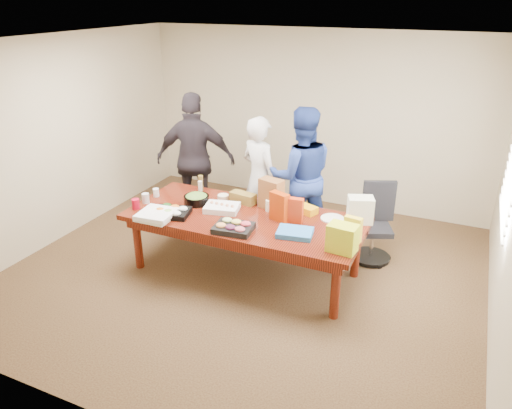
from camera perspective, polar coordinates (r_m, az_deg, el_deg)
The scene contains 37 objects.
floor at distance 6.06m, azimuth -1.25°, elevation -7.91°, with size 5.50×5.00×0.02m, color #47301E.
ceiling at distance 5.18m, azimuth -1.53°, elevation 18.65°, with size 5.50×5.00×0.02m, color white.
wall_back at distance 7.71m, azimuth 6.79°, elevation 9.93°, with size 5.50×0.04×2.70m, color beige.
wall_front at distance 3.60m, azimuth -19.01°, elevation -8.09°, with size 5.50×0.04×2.70m, color beige.
wall_left at distance 7.06m, azimuth -22.12°, elevation 7.06°, with size 0.04×5.00×2.70m, color beige.
window_blinds at distance 5.52m, azimuth 27.65°, elevation 3.37°, with size 0.04×1.36×1.00m, color beige.
conference_table at distance 5.87m, azimuth -1.29°, elevation -4.71°, with size 2.80×1.20×0.75m, color #4C1C0F.
office_chair at distance 6.24m, azimuth 13.67°, elevation -2.41°, with size 0.50×0.50×0.97m, color black.
person_center at distance 6.56m, azimuth 0.44°, elevation 3.08°, with size 0.62×0.41×1.71m, color silver.
person_right at distance 6.45m, azimuth 5.27°, elevation 3.34°, with size 0.90×0.70×1.86m, color navy.
person_left at distance 7.02m, azimuth -7.12°, elevation 5.23°, with size 1.13×0.47×1.92m, color #262025.
veggie_tray at distance 5.80m, azimuth -9.88°, elevation -0.94°, with size 0.41×0.32×0.06m, color black.
fruit_tray at distance 5.35m, azimuth -2.66°, elevation -2.79°, with size 0.42×0.33×0.06m, color black.
sheet_cake at distance 5.84m, azimuth -4.03°, elevation -0.39°, with size 0.40×0.30×0.07m, color white.
salad_bowl at distance 6.07m, azimuth -7.02°, elevation 0.58°, with size 0.31×0.31×0.10m, color black.
chip_bag_blue at distance 5.27m, azimuth 4.60°, elevation -3.33°, with size 0.38×0.28×0.06m, color blue.
chip_bag_red at distance 5.53m, azimuth 2.76°, elevation -0.28°, with size 0.23×0.10×0.34m, color #AB3106.
chip_bag_yellow at distance 5.17m, azimuth 11.31°, elevation -2.89°, with size 0.19×0.07×0.28m, color yellow.
chip_bag_orange at distance 5.50m, azimuth 4.57°, elevation -0.71°, with size 0.19×0.08×0.30m, color red.
mayo_jar at distance 5.81m, azimuth 1.57°, elevation -0.13°, with size 0.09×0.09×0.14m, color #E6EBCA.
mustard_bottle at distance 5.87m, azimuth 1.12°, elevation 0.27°, with size 0.06×0.06×0.16m, color #FFED11.
dressing_bottle at distance 6.44m, azimuth -6.53°, elevation 2.53°, with size 0.07×0.07×0.21m, color brown.
ranch_bottle at distance 6.37m, azimuth -6.58°, elevation 2.05°, with size 0.05×0.05×0.16m, color beige.
banana_bunch at distance 5.80m, azimuth 5.91°, elevation -0.55°, with size 0.26×0.15×0.09m, color #F7A706.
bread_loaf at distance 6.04m, azimuth -1.54°, elevation 0.79°, with size 0.33×0.14×0.13m, color brown.
kraft_bag at distance 5.84m, azimuth 1.80°, elevation 1.26°, with size 0.28×0.16×0.37m, color brown.
red_cup at distance 6.05m, azimuth -13.96°, elevation 0.06°, with size 0.09×0.09×0.12m, color #B30823.
clear_cup_a at distance 6.19m, azimuth -12.86°, elevation 0.73°, with size 0.09×0.09×0.12m, color silver.
clear_cup_b at distance 6.36m, azimuth -11.67°, elevation 1.38°, with size 0.08×0.08×0.11m, color white.
pizza_box_lower at distance 5.77m, azimuth -11.61°, elevation -1.33°, with size 0.39×0.39×0.05m, color silver.
pizza_box_upper at distance 5.72m, azimuth -11.62°, elevation -1.06°, with size 0.39×0.39×0.05m, color white.
plate_a at distance 5.69m, azimuth 8.99°, elevation -1.64°, with size 0.27×0.27×0.02m, color white.
plate_b at distance 5.83m, azimuth 4.45°, elevation -0.75°, with size 0.24×0.24×0.01m, color white.
dip_bowl_a at distance 6.05m, azimuth 0.91°, elevation 0.47°, with size 0.15×0.15×0.06m, color beige.
dip_bowl_b at distance 6.17m, azimuth -3.88°, elevation 0.89°, with size 0.14×0.14×0.06m, color beige.
grocery_bag_white at distance 5.63m, azimuth 12.16°, elevation -0.60°, with size 0.28×0.20×0.30m, color white.
grocery_bag_yellow at distance 4.96m, azimuth 10.13°, elevation -3.91°, with size 0.29×0.20×0.29m, color #C9DA1F.
Camera 1 is at (2.24, -4.65, 3.17)m, focal length 34.00 mm.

